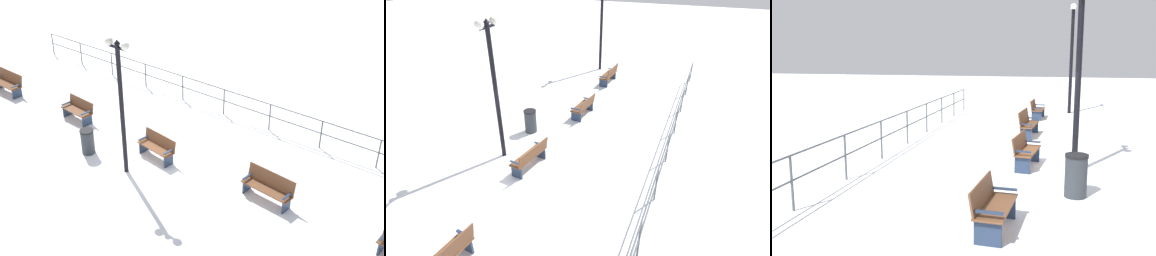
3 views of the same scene
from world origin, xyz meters
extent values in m
plane|color=white|center=(0.00, 0.00, 0.00)|extent=(80.00, 80.00, 0.00)
cube|color=brown|center=(-0.06, -4.16, 0.43)|extent=(0.58, 1.42, 0.04)
cube|color=brown|center=(-0.31, -4.14, 0.64)|extent=(0.20, 1.40, 0.39)
cube|color=#23334C|center=(-0.10, -4.75, 0.21)|extent=(0.44, 0.08, 0.43)
cube|color=#23334C|center=(-0.02, -3.56, 0.21)|extent=(0.44, 0.08, 0.43)
cube|color=#23334C|center=(-0.08, -4.75, 0.55)|extent=(0.44, 0.10, 0.04)
cube|color=#23334C|center=(0.00, -3.57, 0.55)|extent=(0.44, 0.10, 0.04)
cube|color=brown|center=(0.12, 0.00, 0.43)|extent=(0.61, 1.50, 0.04)
cube|color=brown|center=(-0.09, 0.03, 0.65)|extent=(0.28, 1.46, 0.41)
cube|color=#23334C|center=(0.05, -0.62, 0.22)|extent=(0.39, 0.10, 0.43)
cube|color=#23334C|center=(0.20, 0.62, 0.22)|extent=(0.39, 0.10, 0.43)
cube|color=#23334C|center=(0.07, -0.62, 0.55)|extent=(0.39, 0.12, 0.04)
cube|color=#23334C|center=(0.22, 0.62, 0.55)|extent=(0.39, 0.12, 0.04)
cube|color=brown|center=(-0.15, 4.16, 0.43)|extent=(0.58, 1.68, 0.04)
cube|color=brown|center=(-0.36, 4.18, 0.68)|extent=(0.27, 1.65, 0.48)
cube|color=#23334C|center=(-0.21, 3.44, 0.21)|extent=(0.39, 0.09, 0.43)
cube|color=#23334C|center=(-0.08, 4.88, 0.21)|extent=(0.39, 0.09, 0.43)
cube|color=#23334C|center=(-0.19, 3.44, 0.55)|extent=(0.39, 0.11, 0.04)
cube|color=#23334C|center=(-0.06, 4.88, 0.55)|extent=(0.39, 0.11, 0.04)
cube|color=brown|center=(-0.08, 8.32, 0.42)|extent=(0.55, 1.44, 0.04)
cube|color=brown|center=(-0.32, 8.33, 0.63)|extent=(0.18, 1.42, 0.38)
cube|color=#23334C|center=(-0.12, 7.71, 0.21)|extent=(0.43, 0.07, 0.42)
cube|color=#23334C|center=(-0.05, 8.93, 0.21)|extent=(0.43, 0.07, 0.42)
cube|color=#23334C|center=(-0.10, 7.71, 0.54)|extent=(0.43, 0.09, 0.04)
cube|color=#23334C|center=(-0.03, 8.93, 0.54)|extent=(0.43, 0.09, 0.04)
cylinder|color=black|center=(1.28, -0.28, 2.21)|extent=(0.14, 0.14, 4.43)
cylinder|color=black|center=(1.28, 10.39, 2.49)|extent=(0.16, 0.16, 4.99)
cylinder|color=black|center=(1.28, 10.39, 4.87)|extent=(0.09, 0.68, 0.09)
sphere|color=white|center=(1.28, 10.05, 4.99)|extent=(0.27, 0.27, 0.27)
sphere|color=white|center=(1.28, 10.74, 4.99)|extent=(0.27, 0.27, 0.27)
cone|color=black|center=(1.28, 10.39, 5.05)|extent=(0.22, 0.22, 0.12)
cylinder|color=#4C5156|center=(-3.92, -4.10, 0.53)|extent=(0.05, 0.05, 1.06)
cylinder|color=#4C5156|center=(-3.92, -2.05, 0.53)|extent=(0.05, 0.05, 1.06)
cylinder|color=#4C5156|center=(-3.92, 0.00, 0.53)|extent=(0.05, 0.05, 1.06)
cylinder|color=#4C5156|center=(-3.92, 2.05, 0.53)|extent=(0.05, 0.05, 1.06)
cylinder|color=#4C5156|center=(-3.92, 4.10, 0.53)|extent=(0.05, 0.05, 1.06)
cylinder|color=#4C5156|center=(-3.92, 6.15, 0.53)|extent=(0.05, 0.05, 1.06)
cylinder|color=#4C5156|center=(-3.92, 8.20, 0.53)|extent=(0.05, 0.05, 1.06)
cylinder|color=#4C5156|center=(-3.92, 10.25, 0.53)|extent=(0.05, 0.05, 1.06)
cylinder|color=#4C5156|center=(-3.92, 0.00, 1.06)|extent=(0.04, 20.50, 0.04)
cylinder|color=#4C5156|center=(-3.92, 0.00, 0.58)|extent=(0.04, 20.50, 0.04)
cylinder|color=#2D3338|center=(1.27, -2.09, 0.42)|extent=(0.45, 0.45, 0.84)
cylinder|color=black|center=(1.27, -2.09, 0.87)|extent=(0.48, 0.48, 0.06)
camera|label=1|loc=(11.23, 10.12, 9.81)|focal=49.02mm
camera|label=2|loc=(-4.56, 7.13, 6.11)|focal=29.52mm
camera|label=3|loc=(0.93, -10.89, 2.97)|focal=40.27mm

